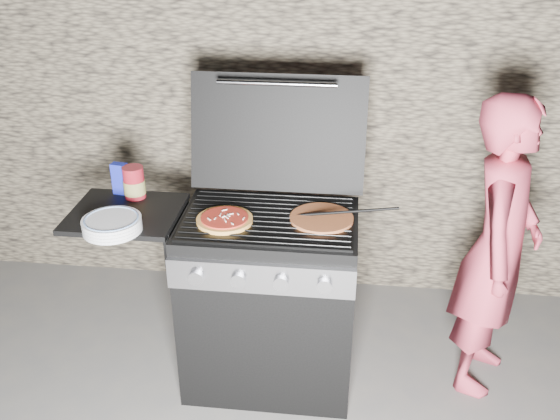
# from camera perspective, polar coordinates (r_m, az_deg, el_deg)

# --- Properties ---
(ground) EXTENTS (50.00, 50.00, 0.00)m
(ground) POSITION_cam_1_polar(r_m,az_deg,el_deg) (3.33, -0.88, -14.65)
(ground) COLOR #4F4F4F
(stone_wall) EXTENTS (8.00, 0.35, 1.80)m
(stone_wall) POSITION_cam_1_polar(r_m,az_deg,el_deg) (3.76, 1.09, 6.67)
(stone_wall) COLOR #81745B
(stone_wall) RESTS_ON ground
(gas_grill) EXTENTS (1.34, 0.79, 0.91)m
(gas_grill) POSITION_cam_1_polar(r_m,az_deg,el_deg) (3.08, -5.61, -7.91)
(gas_grill) COLOR black
(gas_grill) RESTS_ON ground
(pizza_topped) EXTENTS (0.26, 0.26, 0.03)m
(pizza_topped) POSITION_cam_1_polar(r_m,az_deg,el_deg) (2.77, -5.09, -0.82)
(pizza_topped) COLOR #E2C370
(pizza_topped) RESTS_ON gas_grill
(pizza_plain) EXTENTS (0.36, 0.36, 0.02)m
(pizza_plain) POSITION_cam_1_polar(r_m,az_deg,el_deg) (2.78, 3.82, -0.75)
(pizza_plain) COLOR #E08448
(pizza_plain) RESTS_ON gas_grill
(sauce_jar) EXTENTS (0.13, 0.13, 0.16)m
(sauce_jar) POSITION_cam_1_polar(r_m,az_deg,el_deg) (3.05, -13.21, 2.48)
(sauce_jar) COLOR maroon
(sauce_jar) RESTS_ON gas_grill
(blue_carton) EXTENTS (0.08, 0.05, 0.16)m
(blue_carton) POSITION_cam_1_polar(r_m,az_deg,el_deg) (3.11, -14.40, 2.79)
(blue_carton) COLOR #1621A1
(blue_carton) RESTS_ON gas_grill
(plate_stack) EXTENTS (0.30, 0.30, 0.06)m
(plate_stack) POSITION_cam_1_polar(r_m,az_deg,el_deg) (2.79, -15.11, -1.30)
(plate_stack) COLOR silver
(plate_stack) RESTS_ON gas_grill
(person) EXTENTS (0.52, 0.63, 1.48)m
(person) POSITION_cam_1_polar(r_m,az_deg,el_deg) (3.06, 19.31, -3.40)
(person) COLOR #BB3A4E
(person) RESTS_ON ground
(tongs) EXTENTS (0.48, 0.05, 0.10)m
(tongs) POSITION_cam_1_polar(r_m,az_deg,el_deg) (2.76, 5.79, -0.12)
(tongs) COLOR black
(tongs) RESTS_ON gas_grill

